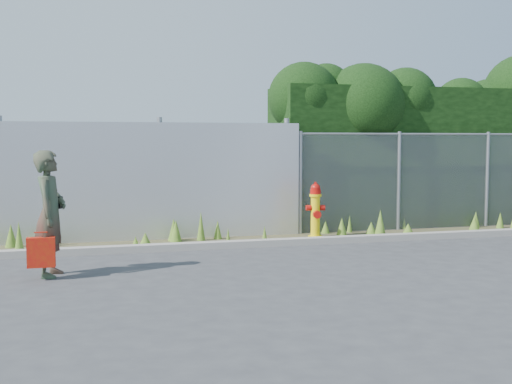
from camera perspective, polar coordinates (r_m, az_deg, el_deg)
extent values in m
plane|color=#373739|center=(9.67, 3.94, -6.52)|extent=(80.00, 80.00, 0.00)
cube|color=gray|center=(11.35, 0.93, -4.55)|extent=(16.00, 0.22, 0.12)
cube|color=#454027|center=(11.93, 0.12, -4.37)|extent=(16.00, 1.20, 0.01)
cone|color=#487121|center=(11.40, -9.81, -4.24)|extent=(0.24, 0.24, 0.25)
cone|color=#487121|center=(13.06, 8.32, -2.88)|extent=(0.11, 0.11, 0.35)
cone|color=#487121|center=(11.93, -7.32, -3.39)|extent=(0.22, 0.22, 0.42)
cone|color=#487121|center=(11.70, -2.49, -3.90)|extent=(0.08, 0.08, 0.27)
cone|color=#487121|center=(14.45, 18.95, -2.38)|extent=(0.18, 0.18, 0.35)
cone|color=#487121|center=(11.43, -10.66, -4.40)|extent=(0.13, 0.13, 0.19)
cone|color=#487121|center=(11.96, -18.61, -3.74)|extent=(0.13, 0.13, 0.36)
cone|color=#487121|center=(12.07, -3.43, -3.43)|extent=(0.16, 0.16, 0.36)
cone|color=#487121|center=(11.81, -7.13, -3.51)|extent=(0.22, 0.22, 0.41)
cone|color=#487121|center=(12.35, 5.50, -3.50)|extent=(0.17, 0.17, 0.26)
cone|color=#487121|center=(12.91, 10.21, -3.22)|extent=(0.22, 0.22, 0.25)
cone|color=#487121|center=(13.74, 13.02, -2.73)|extent=(0.11, 0.11, 0.28)
cone|color=#487121|center=(11.82, -17.47, -3.84)|extent=(0.12, 0.12, 0.34)
cone|color=#487121|center=(12.60, 10.78, -3.28)|extent=(0.09, 0.09, 0.31)
cone|color=#487121|center=(14.48, 20.88, -2.41)|extent=(0.17, 0.17, 0.35)
cone|color=#487121|center=(12.44, 7.63, -3.18)|extent=(0.23, 0.23, 0.38)
cone|color=#487121|center=(11.89, -20.95, -3.71)|extent=(0.22, 0.22, 0.41)
cone|color=#487121|center=(13.14, 13.37, -3.23)|extent=(0.23, 0.23, 0.21)
cone|color=#487121|center=(11.93, -18.27, -3.90)|extent=(0.18, 0.18, 0.30)
cone|color=#487121|center=(11.69, 0.77, -3.82)|extent=(0.11, 0.11, 0.31)
cone|color=#487121|center=(11.91, -4.92, -3.10)|extent=(0.16, 0.16, 0.55)
cone|color=#487121|center=(12.87, 6.20, -3.18)|extent=(0.18, 0.18, 0.26)
cone|color=#487121|center=(11.09, -20.31, -3.93)|extent=(0.17, 0.17, 0.55)
cone|color=#487121|center=(13.93, 18.84, -2.69)|extent=(0.23, 0.23, 0.31)
cone|color=#487121|center=(12.45, 10.99, -2.84)|extent=(0.23, 0.23, 0.54)
cube|color=#B7B8BF|center=(11.98, -15.83, 0.77)|extent=(8.50, 0.08, 2.20)
cylinder|color=gray|center=(12.17, -21.72, 0.91)|extent=(0.10, 0.10, 2.30)
cylinder|color=gray|center=(12.18, -8.52, 1.19)|extent=(0.10, 0.10, 2.30)
cylinder|color=gray|center=(12.72, 2.73, 1.38)|extent=(0.10, 0.10, 2.30)
cube|color=gray|center=(14.08, 16.35, 0.89)|extent=(6.50, 0.03, 2.00)
cylinder|color=gray|center=(14.06, 16.44, 4.96)|extent=(6.50, 0.04, 0.04)
cylinder|color=gray|center=(12.70, 3.97, 0.80)|extent=(0.07, 0.07, 2.05)
cylinder|color=gray|center=(13.56, 12.57, 0.94)|extent=(0.07, 0.07, 2.05)
cylinder|color=gray|center=(14.66, 19.85, 1.04)|extent=(0.07, 0.07, 2.05)
cube|color=black|center=(15.07, 15.37, 3.05)|extent=(7.30, 1.60, 3.00)
sphere|color=black|center=(13.69, 4.27, 8.34)|extent=(1.51, 1.51, 1.51)
sphere|color=black|center=(14.15, 6.24, 9.05)|extent=(1.12, 1.12, 1.12)
sphere|color=black|center=(14.08, 9.54, 7.58)|extent=(1.81, 1.81, 1.81)
sphere|color=black|center=(14.55, 13.13, 8.05)|extent=(1.37, 1.37, 1.37)
sphere|color=black|center=(14.91, 15.51, 6.38)|extent=(1.18, 1.18, 1.18)
sphere|color=black|center=(15.63, 17.75, 7.41)|extent=(1.22, 1.22, 1.22)
sphere|color=black|center=(16.24, 20.04, 6.57)|extent=(1.63, 1.63, 1.63)
cylinder|color=yellow|center=(12.30, 5.28, -4.01)|extent=(0.27, 0.27, 0.06)
cylinder|color=yellow|center=(12.25, 5.29, -2.27)|extent=(0.17, 0.17, 0.81)
cylinder|color=yellow|center=(12.20, 5.31, -0.29)|extent=(0.23, 0.23, 0.05)
cylinder|color=#B20F0A|center=(12.20, 5.31, 0.02)|extent=(0.20, 0.20, 0.10)
sphere|color=#B20F0A|center=(12.19, 5.31, 0.33)|extent=(0.18, 0.18, 0.18)
cylinder|color=#B20F0A|center=(12.19, 5.32, 0.78)|extent=(0.05, 0.05, 0.05)
cylinder|color=#B20F0A|center=(12.18, 4.71, -1.42)|extent=(0.10, 0.10, 0.10)
cylinder|color=#B20F0A|center=(12.27, 5.88, -1.38)|extent=(0.10, 0.10, 0.10)
cylinder|color=#B20F0A|center=(12.11, 5.52, -2.00)|extent=(0.14, 0.11, 0.14)
imported|color=#106843|center=(9.21, -17.83, -1.84)|extent=(0.54, 0.71, 1.73)
cube|color=#B02D0A|center=(9.02, -18.56, -5.10)|extent=(0.36, 0.13, 0.40)
cylinder|color=#B02D0A|center=(8.98, -18.60, -3.42)|extent=(0.17, 0.02, 0.02)
cube|color=black|center=(9.41, -17.53, -0.89)|extent=(0.23, 0.10, 0.17)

